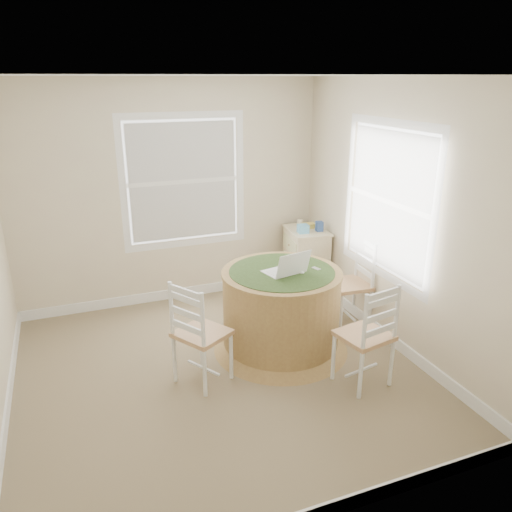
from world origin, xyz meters
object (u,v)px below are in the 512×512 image
chair_left (202,333)px  chair_right (349,284)px  laptop (286,270)px  chair_near (364,335)px  round_table (281,307)px  corner_chest (306,260)px

chair_left → chair_right: size_ratio=1.00×
chair_left → laptop: (0.89, 0.20, 0.39)m
chair_near → chair_right: same height
chair_right → laptop: bearing=-68.1°
round_table → chair_left: bearing=179.8°
laptop → corner_chest: bearing=-136.9°
laptop → chair_near: bearing=106.4°
chair_left → chair_right: bearing=-106.2°
chair_right → corner_chest: (-0.03, 0.99, -0.06)m
round_table → laptop: 0.42m
chair_left → corner_chest: (1.75, 1.47, -0.06)m
round_table → corner_chest: (0.87, 1.21, -0.04)m
round_table → chair_left: (-0.88, -0.26, 0.02)m
round_table → laptop: laptop is taller
chair_right → corner_chest: 0.99m
chair_right → laptop: size_ratio=2.23×
round_table → chair_right: 0.93m
chair_left → corner_chest: size_ratio=1.16×
round_table → laptop: bearing=-91.6°
round_table → chair_right: size_ratio=1.41×
chair_right → corner_chest: bearing=-173.7°
chair_left → laptop: size_ratio=2.23×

